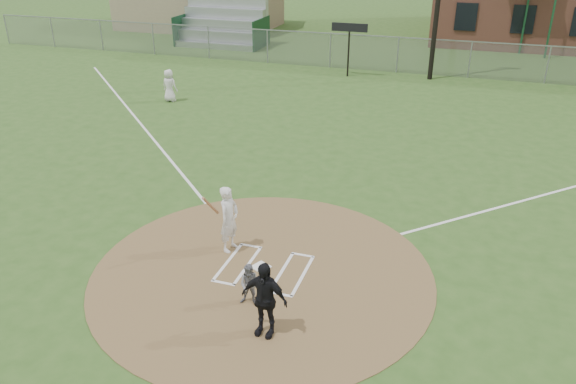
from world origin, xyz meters
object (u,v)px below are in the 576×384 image
(batter_at_plate, at_px, (229,219))
(home_plate, at_px, (261,267))
(umpire, at_px, (264,299))
(ondeck_player, at_px, (169,86))
(catcher, at_px, (250,285))

(batter_at_plate, bearing_deg, home_plate, -27.90)
(umpire, distance_m, ondeck_player, 18.01)
(catcher, bearing_deg, umpire, -58.78)
(home_plate, height_order, batter_at_plate, batter_at_plate)
(umpire, bearing_deg, batter_at_plate, 129.41)
(umpire, relative_size, batter_at_plate, 0.95)
(umpire, xyz_separation_m, batter_at_plate, (-2.05, 2.87, 0.05))
(catcher, height_order, batter_at_plate, batter_at_plate)
(home_plate, xyz_separation_m, catcher, (0.31, -1.46, 0.49))
(ondeck_player, bearing_deg, catcher, 129.79)
(home_plate, height_order, umpire, umpire)
(catcher, relative_size, umpire, 0.59)
(catcher, bearing_deg, home_plate, 95.10)
(catcher, xyz_separation_m, ondeck_player, (-9.76, 13.85, 0.25))
(ondeck_player, xyz_separation_m, batter_at_plate, (8.37, -11.83, 0.15))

